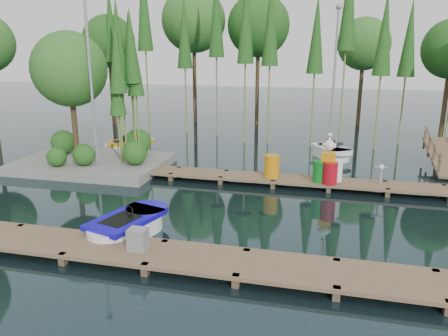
% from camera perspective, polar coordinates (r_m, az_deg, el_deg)
% --- Properties ---
extents(ground_plane, '(90.00, 90.00, 0.00)m').
position_cam_1_polar(ground_plane, '(14.98, -2.32, -4.43)').
color(ground_plane, '#1D3136').
extents(near_dock, '(18.00, 1.50, 0.50)m').
position_cam_1_polar(near_dock, '(10.98, -8.96, -11.03)').
color(near_dock, brown).
rests_on(near_dock, ground).
extents(far_dock, '(15.00, 1.20, 0.50)m').
position_cam_1_polar(far_dock, '(17.00, 3.25, -1.18)').
color(far_dock, brown).
rests_on(far_dock, ground).
extents(island, '(6.20, 4.20, 6.75)m').
position_cam_1_polar(island, '(19.78, -17.70, 9.21)').
color(island, slate).
rests_on(island, ground).
extents(tree_screen, '(34.42, 18.53, 10.31)m').
position_cam_1_polar(tree_screen, '(24.86, -0.13, 17.84)').
color(tree_screen, '#40301B').
rests_on(tree_screen, ground).
extents(lamp_island, '(0.30, 0.30, 7.25)m').
position_cam_1_polar(lamp_island, '(18.61, -17.10, 12.25)').
color(lamp_island, gray).
rests_on(lamp_island, ground).
extents(lamp_rear, '(0.30, 0.30, 7.25)m').
position_cam_1_polar(lamp_rear, '(24.53, 14.30, 13.07)').
color(lamp_rear, gray).
rests_on(lamp_rear, ground).
extents(boat_blue, '(1.96, 2.99, 0.93)m').
position_cam_1_polar(boat_blue, '(12.58, -12.45, -7.50)').
color(boat_blue, white).
rests_on(boat_blue, ground).
extents(boat_yellow_far, '(2.74, 2.35, 1.27)m').
position_cam_1_polar(boat_yellow_far, '(22.70, -12.45, 2.84)').
color(boat_yellow_far, white).
rests_on(boat_yellow_far, ground).
extents(boat_white_far, '(2.28, 2.81, 1.22)m').
position_cam_1_polar(boat_white_far, '(21.39, 13.81, 2.00)').
color(boat_white_far, white).
rests_on(boat_white_far, ground).
extents(utility_cabinet, '(0.45, 0.38, 0.55)m').
position_cam_1_polar(utility_cabinet, '(11.00, -11.18, -9.13)').
color(utility_cabinet, gray).
rests_on(utility_cabinet, near_dock).
extents(yellow_barrel, '(0.57, 0.57, 0.86)m').
position_cam_1_polar(yellow_barrel, '(16.73, 6.26, 0.25)').
color(yellow_barrel, orange).
rests_on(yellow_barrel, far_dock).
extents(drum_cluster, '(1.06, 0.98, 1.84)m').
position_cam_1_polar(drum_cluster, '(16.43, 13.49, 0.02)').
color(drum_cluster, '#0C711D').
rests_on(drum_cluster, far_dock).
extents(seagull_post, '(0.46, 0.25, 0.74)m').
position_cam_1_polar(seagull_post, '(16.69, 19.83, -0.38)').
color(seagull_post, gray).
rests_on(seagull_post, far_dock).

